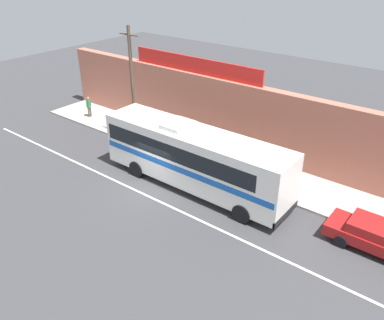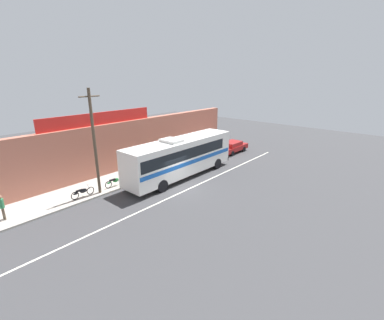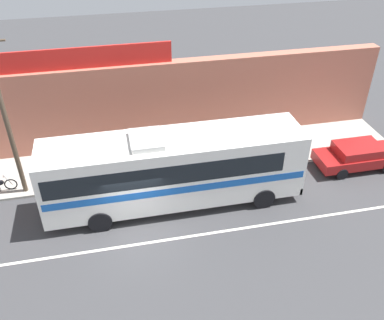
{
  "view_description": "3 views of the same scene",
  "coord_description": "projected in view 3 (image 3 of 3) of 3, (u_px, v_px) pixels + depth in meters",
  "views": [
    {
      "loc": [
        14.13,
        -14.12,
        12.47
      ],
      "look_at": [
        2.16,
        1.18,
        2.04
      ],
      "focal_mm": 37.02,
      "sensor_mm": 36.0,
      "label": 1
    },
    {
      "loc": [
        -14.93,
        -14.41,
        9.04
      ],
      "look_at": [
        3.71,
        1.8,
        1.17
      ],
      "focal_mm": 24.99,
      "sensor_mm": 36.0,
      "label": 2
    },
    {
      "loc": [
        -0.48,
        -13.79,
        13.13
      ],
      "look_at": [
        3.05,
        2.72,
        1.55
      ],
      "focal_mm": 39.56,
      "sensor_mm": 36.0,
      "label": 3
    }
  ],
  "objects": [
    {
      "name": "ground_plane",
      "position": [
        137.0,
        231.0,
        18.63
      ],
      "size": [
        70.0,
        70.0,
        0.0
      ],
      "primitive_type": "plane",
      "color": "#3A3A3D"
    },
    {
      "name": "sidewalk_slab",
      "position": [
        127.0,
        164.0,
        22.78
      ],
      "size": [
        30.0,
        3.6,
        0.14
      ],
      "primitive_type": "cube",
      "color": "#A8A399",
      "rests_on": "ground_plane"
    },
    {
      "name": "storefront_facade",
      "position": [
        120.0,
        107.0,
        23.2
      ],
      "size": [
        30.0,
        0.7,
        4.8
      ],
      "primitive_type": "cube",
      "color": "#B26651",
      "rests_on": "ground_plane"
    },
    {
      "name": "storefront_billboard",
      "position": [
        65.0,
        59.0,
        21.11
      ],
      "size": [
        10.73,
        0.12,
        1.1
      ],
      "primitive_type": "cube",
      "color": "red",
      "rests_on": "storefront_facade"
    },
    {
      "name": "road_center_stripe",
      "position": [
        139.0,
        244.0,
        17.98
      ],
      "size": [
        30.0,
        0.14,
        0.01
      ],
      "primitive_type": "cube",
      "color": "silver",
      "rests_on": "ground_plane"
    },
    {
      "name": "intercity_bus",
      "position": [
        172.0,
        167.0,
        19.09
      ],
      "size": [
        11.77,
        2.69,
        3.78
      ],
      "color": "white",
      "rests_on": "ground_plane"
    },
    {
      "name": "parked_car",
      "position": [
        358.0,
        155.0,
        22.28
      ],
      "size": [
        4.49,
        1.87,
        1.37
      ],
      "color": "maroon",
      "rests_on": "ground_plane"
    },
    {
      "name": "utility_pole",
      "position": [
        5.0,
        116.0,
        18.44
      ],
      "size": [
        1.6,
        0.22,
        8.06
      ],
      "color": "brown",
      "rests_on": "sidewalk_slab"
    },
    {
      "name": "motorcycle_blue",
      "position": [
        57.0,
        177.0,
        20.99
      ],
      "size": [
        1.92,
        0.56,
        0.94
      ],
      "color": "black",
      "rests_on": "sidewalk_slab"
    },
    {
      "name": "pedestrian_far_left",
      "position": [
        143.0,
        147.0,
        22.31
      ],
      "size": [
        0.3,
        0.48,
        1.65
      ],
      "color": "brown",
      "rests_on": "sidewalk_slab"
    }
  ]
}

